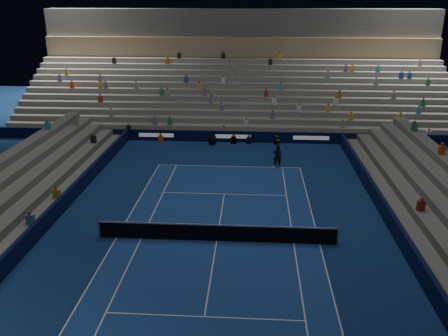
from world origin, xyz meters
The scene contains 9 objects.
ground centered at (0.00, 0.00, 0.00)m, with size 90.00×90.00×0.00m, color navy.
court_surface centered at (0.00, 0.00, 0.01)m, with size 10.97×23.77×0.01m, color navy.
sponsor_barrier_far centered at (0.00, 18.50, 0.50)m, with size 44.00×0.25×1.00m, color black.
sponsor_barrier_east centered at (9.70, 0.00, 0.50)m, with size 0.25×37.00×1.00m, color black.
sponsor_barrier_west centered at (-9.70, 0.00, 0.50)m, with size 0.25×37.00×1.00m, color black.
grandstand_main centered at (0.00, 27.90, 3.38)m, with size 44.00×15.20×11.20m.
tennis_net centered at (0.00, 0.00, 0.50)m, with size 12.90×0.10×1.10m.
tennis_player centered at (3.71, 11.90, 0.91)m, with size 0.67×0.44×1.82m, color black.
broadcast_camera centered at (-1.80, 17.63, 0.34)m, with size 0.63×1.03×0.67m.
Camera 1 is at (1.84, -22.23, 12.28)m, focal length 37.52 mm.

